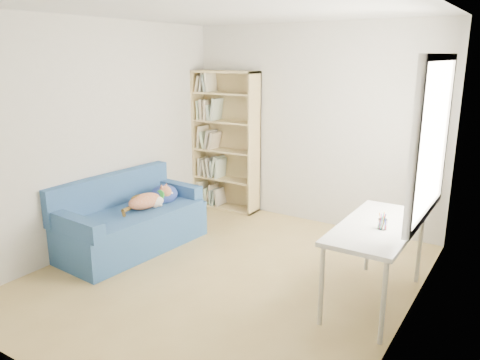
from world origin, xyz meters
name	(u,v)px	position (x,y,z in m)	size (l,w,h in m)	color
ground	(227,275)	(0.00, 0.00, 0.00)	(4.00, 4.00, 0.00)	#A7894B
room_shell	(236,117)	(0.10, 0.03, 1.64)	(3.54, 4.04, 2.62)	silver
sofa	(131,221)	(-1.36, 0.01, 0.32)	(0.94, 1.77, 0.85)	navy
bookshelf	(226,147)	(-1.25, 1.83, 0.91)	(0.99, 0.31, 1.99)	tan
desk	(377,232)	(1.42, 0.29, 0.68)	(0.61, 1.33, 0.75)	white
pen_cup	(383,223)	(1.49, 0.20, 0.81)	(0.08, 0.08, 0.15)	white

